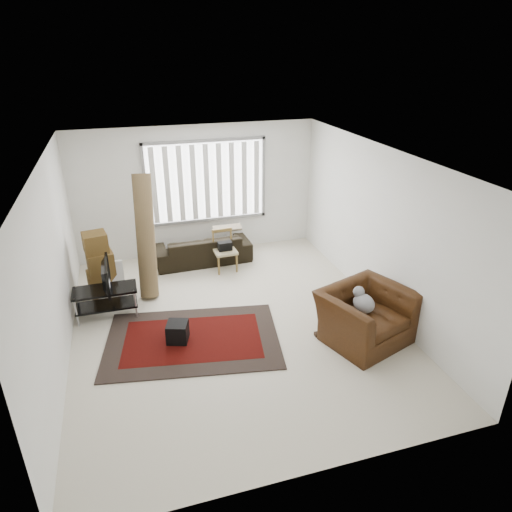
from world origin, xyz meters
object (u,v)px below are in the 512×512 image
(armchair, at_px, (366,313))
(tv_stand, at_px, (106,296))
(side_chair, at_px, (225,249))
(moving_boxes, at_px, (100,266))
(sofa, at_px, (203,245))

(armchair, bearing_deg, tv_stand, 134.95)
(tv_stand, bearing_deg, armchair, -25.81)
(armchair, bearing_deg, side_chair, 97.46)
(tv_stand, distance_m, armchair, 4.17)
(moving_boxes, bearing_deg, side_chair, 7.64)
(moving_boxes, height_order, armchair, moving_boxes)
(moving_boxes, height_order, side_chair, moving_boxes)
(tv_stand, height_order, moving_boxes, moving_boxes)
(tv_stand, bearing_deg, sofa, 40.08)
(side_chair, height_order, armchair, armchair)
(side_chair, relative_size, armchair, 0.52)
(tv_stand, distance_m, moving_boxes, 0.84)
(tv_stand, relative_size, sofa, 0.52)
(side_chair, bearing_deg, armchair, -65.47)
(sofa, xyz_separation_m, side_chair, (0.35, -0.49, 0.08))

